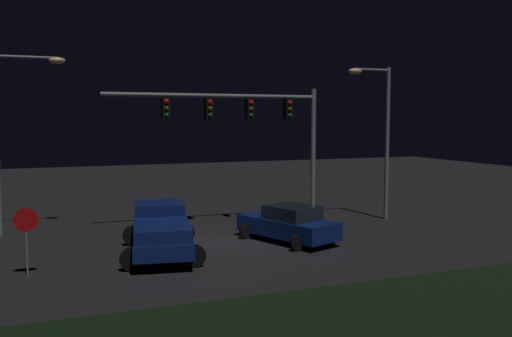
{
  "coord_description": "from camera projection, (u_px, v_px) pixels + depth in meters",
  "views": [
    {
      "loc": [
        -7.25,
        -21.53,
        5.05
      ],
      "look_at": [
        1.5,
        0.3,
        2.96
      ],
      "focal_mm": 39.39,
      "sensor_mm": 36.0,
      "label": 1
    }
  ],
  "objects": [
    {
      "name": "street_lamp_right",
      "position": [
        379.0,
        124.0,
        27.71
      ],
      "size": [
        2.36,
        0.44,
        7.57
      ],
      "color": "slate",
      "rests_on": "ground_plane"
    },
    {
      "name": "ground_plane",
      "position": [
        225.0,
        242.0,
        23.04
      ],
      "size": [
        80.0,
        80.0,
        0.0
      ],
      "primitive_type": "plane",
      "color": "black"
    },
    {
      "name": "car_sedan",
      "position": [
        289.0,
        224.0,
        23.07
      ],
      "size": [
        3.39,
        4.75,
        1.51
      ],
      "rotation": [
        0.0,
        0.0,
        1.92
      ],
      "color": "navy",
      "rests_on": "ground_plane"
    },
    {
      "name": "pickup_truck",
      "position": [
        161.0,
        228.0,
        20.85
      ],
      "size": [
        3.51,
        5.67,
        1.8
      ],
      "rotation": [
        0.0,
        0.0,
        1.4
      ],
      "color": "navy",
      "rests_on": "ground_plane"
    },
    {
      "name": "traffic_signal_gantry",
      "position": [
        250.0,
        119.0,
        26.45
      ],
      "size": [
        10.32,
        0.56,
        6.5
      ],
      "color": "slate",
      "rests_on": "ground_plane"
    },
    {
      "name": "street_lamp_left",
      "position": [
        12.0,
        120.0,
        24.0
      ],
      "size": [
        2.98,
        0.44,
        7.83
      ],
      "color": "slate",
      "rests_on": "ground_plane"
    },
    {
      "name": "grass_median",
      "position": [
        354.0,
        322.0,
        13.83
      ],
      "size": [
        20.38,
        5.52,
        0.1
      ],
      "primitive_type": "cube",
      "color": "black",
      "rests_on": "ground_plane"
    },
    {
      "name": "stop_sign",
      "position": [
        26.0,
        229.0,
        17.83
      ],
      "size": [
        0.76,
        0.08,
        2.23
      ],
      "color": "slate",
      "rests_on": "ground_plane"
    }
  ]
}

